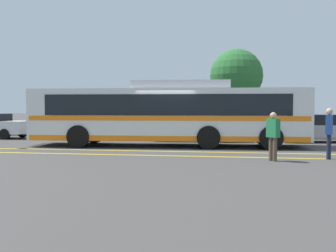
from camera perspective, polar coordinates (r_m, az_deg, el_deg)
The scene contains 11 objects.
ground_plane at distance 17.77m, azimuth 0.14°, elevation -3.03°, with size 220.00×220.00×0.00m, color #423F3D.
lane_strip_0 at distance 15.93m, azimuth -1.28°, elevation -3.67°, with size 0.20×32.35×0.01m, color gold.
lane_strip_1 at distance 14.51m, azimuth -2.33°, elevation -4.28°, with size 0.20×32.35×0.01m, color gold.
curb_strip at distance 23.20m, azimuth 2.06°, elevation -1.52°, with size 40.35×0.36×0.15m, color #99999E.
transit_bus at distance 18.00m, azimuth 0.06°, elevation 1.83°, with size 12.78×3.35×2.96m.
parked_car_1 at distance 22.62m, azimuth -10.92°, elevation -0.02°, with size 4.36×1.94×1.46m.
parked_car_2 at distance 20.93m, azimuth 4.23°, elevation -0.33°, with size 4.79×1.90×1.32m.
parked_car_3 at distance 21.77m, azimuth 22.07°, elevation -0.29°, with size 4.99×2.10×1.42m.
pedestrian_1 at distance 14.49m, azimuth 22.34°, elevation -0.54°, with size 0.32×0.46×1.75m.
pedestrian_2 at distance 13.38m, azimuth 15.00°, elevation -1.06°, with size 0.44×0.46×1.61m.
tree_0 at distance 25.39m, azimuth 9.89°, elevation 7.22°, with size 3.33×3.33×5.48m.
Camera 1 is at (2.80, -17.46, 1.74)m, focal length 42.00 mm.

